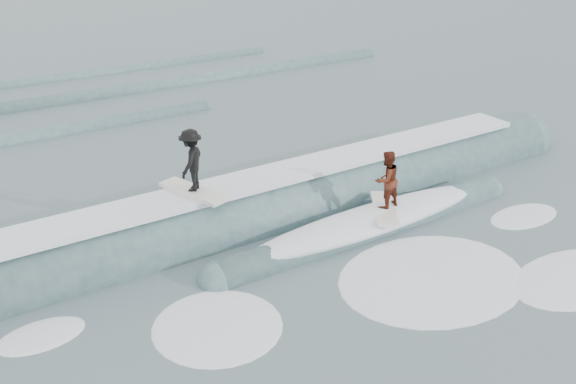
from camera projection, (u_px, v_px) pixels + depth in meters
ground at (359, 280)px, 14.60m from camera, size 160.00×160.00×0.00m
breaking_wave at (279, 216)px, 17.49m from camera, size 23.07×3.94×2.32m
surfer_black at (191, 164)px, 15.67m from camera, size 1.13×2.07×1.67m
surfer_red at (386, 184)px, 16.53m from camera, size 1.59×1.96×1.64m
whitewater at (418, 301)px, 13.86m from camera, size 14.26×8.12×0.10m
far_swells at (86, 101)px, 27.64m from camera, size 34.23×8.65×0.80m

